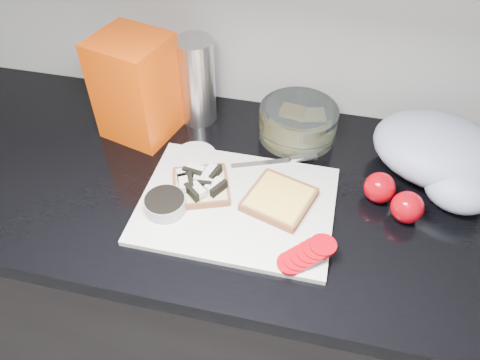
{
  "coord_description": "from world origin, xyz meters",
  "views": [
    {
      "loc": [
        0.08,
        0.49,
        1.64
      ],
      "look_at": [
        -0.07,
        1.16,
        0.95
      ],
      "focal_mm": 35.0,
      "sensor_mm": 36.0,
      "label": 1
    }
  ],
  "objects_px": {
    "steel_canister": "(196,81)",
    "cutting_board": "(237,205)",
    "bread_bag": "(136,87)",
    "glass_bowl": "(298,122)"
  },
  "relations": [
    {
      "from": "steel_canister",
      "to": "cutting_board",
      "type": "bearing_deg",
      "value": -59.23
    },
    {
      "from": "bread_bag",
      "to": "glass_bowl",
      "type": "bearing_deg",
      "value": 24.45
    },
    {
      "from": "glass_bowl",
      "to": "bread_bag",
      "type": "bearing_deg",
      "value": -170.36
    },
    {
      "from": "cutting_board",
      "to": "bread_bag",
      "type": "distance_m",
      "value": 0.37
    },
    {
      "from": "bread_bag",
      "to": "steel_canister",
      "type": "height_order",
      "value": "bread_bag"
    },
    {
      "from": "cutting_board",
      "to": "bread_bag",
      "type": "xyz_separation_m",
      "value": [
        -0.28,
        0.2,
        0.12
      ]
    },
    {
      "from": "cutting_board",
      "to": "bread_bag",
      "type": "relative_size",
      "value": 1.63
    },
    {
      "from": "cutting_board",
      "to": "steel_canister",
      "type": "bearing_deg",
      "value": 120.77
    },
    {
      "from": "bread_bag",
      "to": "cutting_board",
      "type": "bearing_deg",
      "value": -20.1
    },
    {
      "from": "cutting_board",
      "to": "glass_bowl",
      "type": "distance_m",
      "value": 0.28
    }
  ]
}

